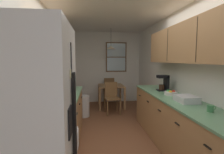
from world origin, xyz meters
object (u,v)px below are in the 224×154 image
(mug_by_coffeemaker, at_px, (211,108))
(fruit_bowl, at_px, (171,93))
(stove_range, at_px, (47,148))
(microwave_over_range, at_px, (33,50))
(dining_table, at_px, (111,89))
(table_serving_bowl, at_px, (108,84))
(coffee_maker, at_px, (164,83))
(dish_rack, at_px, (186,99))
(refrigerator, at_px, (29,138))
(storage_canister, at_px, (54,99))
(dining_chair_near, at_px, (112,96))
(trash_bin, at_px, (83,106))
(dining_chair_far, at_px, (109,89))

(mug_by_coffeemaker, height_order, fruit_bowl, fruit_bowl)
(stove_range, xyz_separation_m, microwave_over_range, (-0.11, 0.00, 1.20))
(dining_table, xyz_separation_m, fruit_bowl, (0.86, -2.51, 0.33))
(microwave_over_range, distance_m, table_serving_bowl, 3.75)
(coffee_maker, relative_size, dish_rack, 0.98)
(refrigerator, relative_size, stove_range, 1.67)
(coffee_maker, relative_size, fruit_bowl, 1.37)
(refrigerator, distance_m, table_serving_bowl, 4.25)
(mug_by_coffeemaker, height_order, table_serving_bowl, mug_by_coffeemaker)
(refrigerator, distance_m, storage_canister, 1.16)
(dining_chair_near, xyz_separation_m, trash_bin, (-0.82, -0.21, -0.21))
(storage_canister, height_order, mug_by_coffeemaker, storage_canister)
(dining_chair_far, height_order, table_serving_bowl, dining_chair_far)
(refrigerator, relative_size, mug_by_coffeemaker, 15.42)
(dining_chair_near, xyz_separation_m, table_serving_bowl, (-0.05, 0.67, 0.25))
(stove_range, bearing_deg, coffee_maker, 33.28)
(dining_chair_far, height_order, coffee_maker, coffee_maker)
(dining_table, relative_size, table_serving_bowl, 4.90)
(microwave_over_range, distance_m, dining_chair_far, 4.43)
(dining_table, distance_m, dish_rack, 3.19)
(trash_bin, bearing_deg, stove_range, -96.56)
(refrigerator, height_order, fruit_bowl, refrigerator)
(dining_chair_near, xyz_separation_m, mug_by_coffeemaker, (0.93, -2.90, 0.44))
(refrigerator, bearing_deg, stove_range, 93.71)
(dining_chair_far, bearing_deg, table_serving_bowl, -96.88)
(fruit_bowl, bearing_deg, trash_bin, 136.39)
(refrigerator, bearing_deg, table_serving_bowl, 76.16)
(trash_bin, bearing_deg, dining_chair_far, 61.08)
(refrigerator, bearing_deg, mug_by_coffeemaker, 15.58)
(refrigerator, bearing_deg, fruit_bowl, 39.25)
(microwave_over_range, xyz_separation_m, coffee_maker, (2.18, 1.36, -0.60))
(dining_chair_near, bearing_deg, dish_rack, -69.48)
(stove_range, distance_m, dining_chair_far, 4.24)
(dining_table, relative_size, dining_chair_far, 1.00)
(storage_canister, relative_size, coffee_maker, 0.48)
(dish_rack, relative_size, table_serving_bowl, 1.85)
(microwave_over_range, xyz_separation_m, dining_table, (1.27, 3.43, -1.06))
(dining_chair_near, bearing_deg, microwave_over_range, -113.79)
(microwave_over_range, height_order, table_serving_bowl, microwave_over_range)
(storage_canister, relative_size, fruit_bowl, 0.66)
(dining_chair_near, distance_m, trash_bin, 0.87)
(dining_table, relative_size, coffee_maker, 2.70)
(dining_chair_near, xyz_separation_m, storage_canister, (-1.12, -2.30, 0.48))
(stove_range, bearing_deg, refrigerator, -86.29)
(refrigerator, distance_m, coffee_maker, 2.88)
(coffee_maker, relative_size, mug_by_coffeemaker, 2.79)
(mug_by_coffeemaker, distance_m, table_serving_bowl, 3.71)
(microwave_over_range, distance_m, storage_canister, 0.84)
(refrigerator, relative_size, coffee_maker, 5.54)
(microwave_over_range, height_order, dining_chair_near, microwave_over_range)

